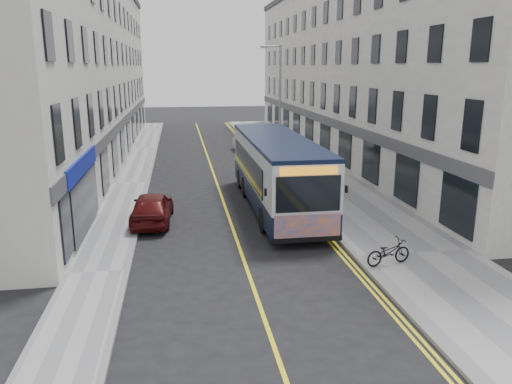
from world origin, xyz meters
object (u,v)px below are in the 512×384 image
object	(u,v)px
streetlamp	(279,104)
pedestrian_near	(309,161)
car_maroon	(152,207)
pedestrian_far	(292,153)
city_bus	(277,170)
bicycle	(388,252)
car_white	(246,144)

from	to	relation	value
streetlamp	pedestrian_near	bearing A→B (deg)	-49.15
streetlamp	car_maroon	world-z (taller)	streetlamp
pedestrian_far	car_maroon	bearing A→B (deg)	-147.47
city_bus	pedestrian_near	distance (m)	7.24
pedestrian_far	car_maroon	size ratio (longest dim) A/B	0.44
streetlamp	bicycle	xyz separation A→B (m)	(0.62, -16.13, -3.82)
pedestrian_near	car_white	bearing A→B (deg)	119.19
pedestrian_far	car_white	world-z (taller)	pedestrian_far
streetlamp	car_white	xyz separation A→B (m)	(-0.97, 8.50, -3.76)
bicycle	car_white	size ratio (longest dim) A/B	0.45
pedestrian_near	car_maroon	distance (m)	12.10
streetlamp	pedestrian_far	size ratio (longest dim) A/B	4.43
car_maroon	pedestrian_near	bearing A→B (deg)	-135.63
streetlamp	car_maroon	bearing A→B (deg)	-127.84
bicycle	car_white	bearing A→B (deg)	-9.11
city_bus	car_white	bearing A→B (deg)	87.45
bicycle	car_white	world-z (taller)	car_white
city_bus	car_maroon	bearing A→B (deg)	-165.43
bicycle	pedestrian_near	world-z (taller)	pedestrian_near
car_maroon	car_white	bearing A→B (deg)	-106.37
bicycle	car_maroon	world-z (taller)	car_maroon
city_bus	car_white	xyz separation A→B (m)	(0.75, 16.72, -1.26)
streetlamp	car_maroon	xyz separation A→B (m)	(-7.57, -9.75, -3.68)
bicycle	city_bus	bearing A→B (deg)	3.65
streetlamp	car_white	distance (m)	9.34
pedestrian_near	car_maroon	size ratio (longest dim) A/B	0.45
streetlamp	city_bus	xyz separation A→B (m)	(-1.72, -8.22, -2.50)
bicycle	pedestrian_far	distance (m)	17.66
streetlamp	pedestrian_near	xyz separation A→B (m)	(1.58, -1.83, -3.34)
car_white	pedestrian_far	bearing A→B (deg)	-79.10
bicycle	car_white	xyz separation A→B (m)	(-1.59, 24.63, 0.06)
city_bus	pedestrian_near	size ratio (longest dim) A/B	6.41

